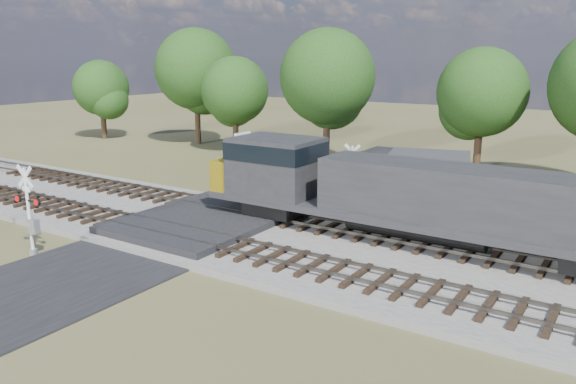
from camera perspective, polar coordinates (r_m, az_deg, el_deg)
The scene contains 10 objects.
ground at distance 29.34m, azimuth -9.06°, elevation -3.82°, with size 160.00×160.00×0.00m, color #454826.
ballast_bed at distance 24.52m, azimuth 9.58°, elevation -7.03°, with size 140.00×10.00×0.30m, color gray.
road at distance 29.33m, azimuth -9.06°, elevation -3.75°, with size 7.00×60.00×0.08m, color black.
crossing_panel at distance 29.60m, azimuth -8.44°, elevation -3.00°, with size 7.00×9.00×0.62m, color #262628.
track_near at distance 25.82m, azimuth -6.88°, elevation -5.23°, with size 140.00×2.60×0.33m.
track_far at distance 29.64m, azimuth -0.69°, elevation -2.63°, with size 140.00×2.60×0.33m.
crossing_signal_near at distance 27.30m, azimuth -24.66°, elevation -2.50°, with size 1.67×0.36×4.14m.
crossing_signal_far at distance 32.36m, azimuth 6.32°, elevation 0.90°, with size 1.57×0.34×3.90m.
equipment_shed at distance 33.86m, azimuth 13.96°, elevation 1.09°, with size 5.63×5.63×3.14m.
treeline at distance 41.91m, azimuth 22.07°, elevation 10.21°, with size 78.11×11.48×11.86m.
Camera 1 is at (18.90, -20.66, 8.75)m, focal length 35.00 mm.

